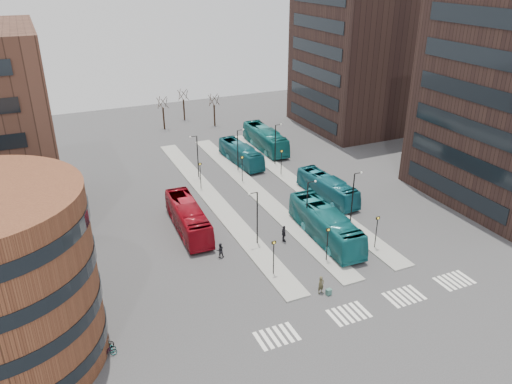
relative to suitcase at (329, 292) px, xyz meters
name	(u,v)px	position (x,y,z in m)	size (l,w,h in m)	color
ground	(387,339)	(1.18, -7.05, -0.30)	(160.00, 160.00, 0.00)	#323235
island_left	(214,200)	(-2.82, 22.95, -0.22)	(2.50, 45.00, 0.15)	gray
island_mid	(257,192)	(3.18, 22.95, -0.22)	(2.50, 45.00, 0.15)	gray
island_right	(297,184)	(9.18, 22.95, -0.22)	(2.50, 45.00, 0.15)	gray
suitcase	(329,292)	(0.00, 0.00, 0.00)	(0.48, 0.38, 0.60)	navy
red_bus	(188,217)	(-8.05, 16.94, 1.32)	(2.72, 11.62, 3.24)	maroon
teal_bus_a	(325,224)	(5.05, 8.99, 1.45)	(2.94, 12.56, 3.50)	#15676D
teal_bus_b	(241,154)	(5.37, 33.65, 1.19)	(2.50, 10.70, 2.98)	#135763
teal_bus_c	(327,188)	(10.70, 17.71, 1.18)	(2.48, 10.59, 2.95)	#166271
teal_bus_d	(265,139)	(11.39, 37.82, 1.43)	(2.90, 12.40, 3.45)	#146667
traveller	(321,285)	(-0.52, 0.55, 0.58)	(0.64, 0.42, 1.76)	#46412A
commuter_a	(220,250)	(-6.81, 10.08, 0.52)	(0.79, 0.62, 1.64)	black
commuter_b	(284,234)	(0.65, 10.27, 0.64)	(1.10, 0.46, 1.88)	black
commuter_c	(320,222)	(5.82, 11.33, 0.44)	(0.95, 0.55, 1.47)	black
bicycle_near	(106,351)	(-19.82, 0.41, 0.13)	(0.57, 1.64, 0.86)	gray
bicycle_mid	(104,342)	(-19.82, 1.45, 0.17)	(0.44, 1.57, 0.94)	gray
bicycle_far	(107,353)	(-19.82, 0.26, 0.11)	(0.55, 1.57, 0.83)	gray
crosswalk_stripes	(375,305)	(2.93, -3.05, -0.29)	(22.35, 2.40, 0.01)	silver
tower_far	(366,42)	(33.16, 42.95, 14.70)	(20.12, 20.00, 30.00)	#2F1E1A
sign_poles	(278,197)	(2.78, 15.95, 2.11)	(12.45, 22.12, 3.65)	black
lamp_posts	(268,172)	(3.82, 20.95, 3.28)	(14.04, 20.24, 6.12)	black
bare_trees	(187,111)	(3.85, 55.62, 2.43)	(10.97, 8.14, 5.90)	black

